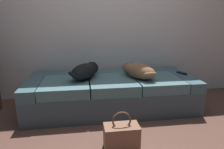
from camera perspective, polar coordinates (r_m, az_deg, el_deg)
The scene contains 6 objects.
back_wall at distance 3.18m, azimuth -1.73°, elevation 19.27°, with size 6.40×0.10×2.80m, color silver.
couch at distance 2.78m, azimuth -0.15°, elevation -5.04°, with size 2.16×0.89×0.43m.
dog_dark at distance 2.65m, azimuth -7.31°, elevation 0.98°, with size 0.44×0.53×0.20m.
dog_tan at distance 2.67m, azimuth 7.22°, elevation 1.10°, with size 0.44×0.53×0.20m.
tv_remote at distance 3.03m, azimuth 18.60°, elevation 0.38°, with size 0.04×0.15×0.02m, color black.
handbag at distance 1.99m, azimuth 2.61°, elevation -16.74°, with size 0.32×0.18×0.38m.
Camera 1 is at (-0.37, -1.61, 1.18)m, focal length 33.25 mm.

